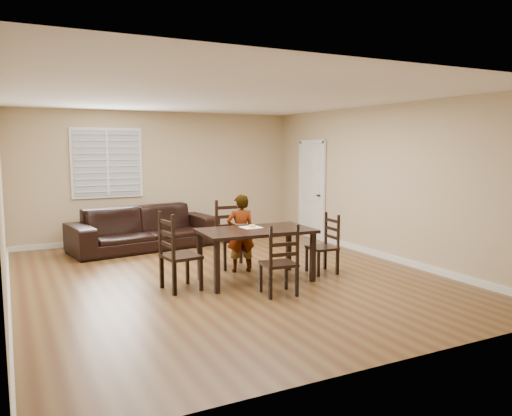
# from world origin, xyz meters

# --- Properties ---
(ground) EXTENTS (7.00, 7.00, 0.00)m
(ground) POSITION_xyz_m (0.00, 0.00, 0.00)
(ground) COLOR brown
(ground) RESTS_ON ground
(room) EXTENTS (6.04, 7.04, 2.72)m
(room) POSITION_xyz_m (0.04, 0.18, 1.81)
(room) COLOR tan
(room) RESTS_ON ground
(dining_table) EXTENTS (1.69, 1.01, 0.77)m
(dining_table) POSITION_xyz_m (0.30, -0.40, 0.68)
(dining_table) COLOR black
(dining_table) RESTS_ON ground
(chair_near) EXTENTS (0.52, 0.49, 1.10)m
(chair_near) POSITION_xyz_m (0.36, 0.65, 0.50)
(chair_near) COLOR black
(chair_near) RESTS_ON ground
(chair_far) EXTENTS (0.48, 0.45, 0.97)m
(chair_far) POSITION_xyz_m (0.25, -1.27, 0.44)
(chair_far) COLOR black
(chair_far) RESTS_ON ground
(chair_left) EXTENTS (0.51, 0.54, 1.09)m
(chair_left) POSITION_xyz_m (-0.96, -0.36, 0.50)
(chair_left) COLOR black
(chair_left) RESTS_ON ground
(chair_right) EXTENTS (0.42, 0.44, 0.93)m
(chair_right) POSITION_xyz_m (1.54, -0.47, 0.42)
(chair_right) COLOR black
(chair_right) RESTS_ON ground
(child) EXTENTS (0.50, 0.38, 1.23)m
(child) POSITION_xyz_m (0.33, 0.19, 0.62)
(child) COLOR gray
(child) RESTS_ON ground
(napkin) EXTENTS (0.29, 0.29, 0.00)m
(napkin) POSITION_xyz_m (0.31, -0.22, 0.77)
(napkin) COLOR silver
(napkin) RESTS_ON dining_table
(donut) EXTENTS (0.11, 0.11, 0.04)m
(donut) POSITION_xyz_m (0.33, -0.22, 0.80)
(donut) COLOR #D8914D
(donut) RESTS_ON napkin
(sofa) EXTENTS (2.92, 1.49, 0.81)m
(sofa) POSITION_xyz_m (-0.59, 2.65, 0.41)
(sofa) COLOR black
(sofa) RESTS_ON ground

